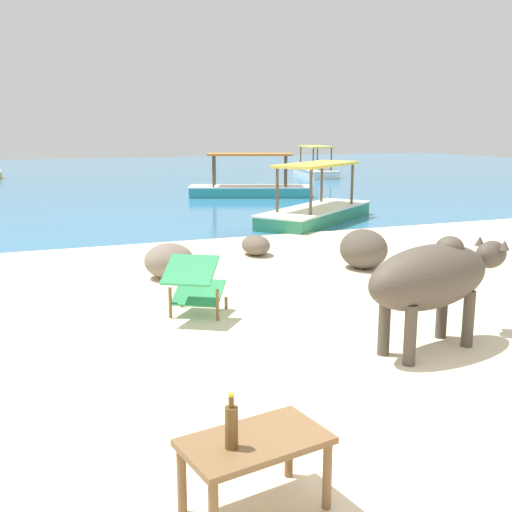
# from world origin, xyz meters

# --- Properties ---
(sand_beach) EXTENTS (18.00, 14.00, 0.04)m
(sand_beach) POSITION_xyz_m (0.00, 0.00, 0.02)
(sand_beach) COLOR beige
(sand_beach) RESTS_ON ground
(water_surface) EXTENTS (60.00, 36.00, 0.03)m
(water_surface) POSITION_xyz_m (0.00, 22.00, 0.00)
(water_surface) COLOR teal
(water_surface) RESTS_ON ground
(cow) EXTENTS (1.87, 0.88, 1.04)m
(cow) POSITION_xyz_m (1.19, 0.78, 0.73)
(cow) COLOR #4C4238
(cow) RESTS_ON sand_beach
(low_bench_table) EXTENTS (0.83, 0.57, 0.42)m
(low_bench_table) POSITION_xyz_m (-1.19, -0.90, 0.39)
(low_bench_table) COLOR brown
(low_bench_table) RESTS_ON sand_beach
(bottle) EXTENTS (0.07, 0.07, 0.30)m
(bottle) POSITION_xyz_m (-1.33, -0.95, 0.58)
(bottle) COLOR brown
(bottle) RESTS_ON low_bench_table
(deck_chair_near) EXTENTS (0.85, 0.93, 0.68)m
(deck_chair_near) POSITION_xyz_m (-0.56, 2.48, 0.42)
(deck_chair_near) COLOR brown
(deck_chair_near) RESTS_ON sand_beach
(shore_rock_large) EXTENTS (0.77, 0.83, 0.57)m
(shore_rock_large) POSITION_xyz_m (2.36, 3.88, 0.33)
(shore_rock_large) COLOR brown
(shore_rock_large) RESTS_ON sand_beach
(shore_rock_medium) EXTENTS (0.93, 0.92, 0.47)m
(shore_rock_medium) POSITION_xyz_m (-0.40, 4.35, 0.28)
(shore_rock_medium) COLOR gray
(shore_rock_medium) RESTS_ON sand_beach
(shore_rock_small) EXTENTS (0.46, 0.61, 0.33)m
(shore_rock_small) POSITION_xyz_m (1.25, 5.34, 0.20)
(shore_rock_small) COLOR #6B5B4C
(shore_rock_small) RESTS_ON sand_beach
(boat_teal) EXTENTS (3.84, 2.41, 1.29)m
(boat_teal) POSITION_xyz_m (4.32, 13.67, 0.29)
(boat_teal) COLOR teal
(boat_teal) RESTS_ON water_surface
(boat_white) EXTENTS (1.87, 3.83, 1.29)m
(boat_white) POSITION_xyz_m (9.79, 20.13, 0.29)
(boat_white) COLOR white
(boat_white) RESTS_ON water_surface
(boat_green) EXTENTS (3.61, 3.16, 1.29)m
(boat_green) POSITION_xyz_m (3.84, 8.30, 0.29)
(boat_green) COLOR #338E66
(boat_green) RESTS_ON water_surface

